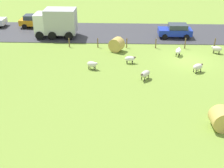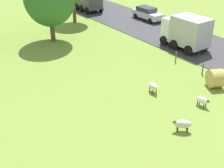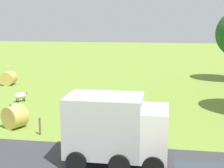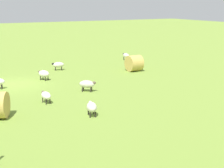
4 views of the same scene
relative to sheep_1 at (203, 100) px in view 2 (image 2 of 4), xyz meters
The scene contains 9 objects.
sheep_1 is the anchor object (origin of this frame).
sheep_4 3.79m from the sheep_1, 112.93° to the left, with size 0.75×1.09×0.78m.
sheep_6 3.57m from the sheep_1, 159.87° to the right, with size 1.17×1.09×0.80m.
hay_bale_1 3.41m from the sheep_1, 23.27° to the left, with size 1.45×1.45×1.09m, color tan.
fence_post_4 5.37m from the sheep_1, 39.53° to the left, with size 0.12×0.12×1.05m, color brown.
fence_post_5 7.76m from the sheep_1, 57.75° to the left, with size 0.12×0.12×1.01m, color brown.
truck_1 11.43m from the sheep_1, 48.71° to the left, with size 2.72×4.74×3.30m.
car_1 16.47m from the sheep_1, 47.38° to the left, with size 1.93×4.28×1.61m.
car_2 21.76m from the sheep_1, 58.90° to the left, with size 2.04×4.53×1.62m.
Camera 2 is at (-16.66, -5.49, 11.52)m, focal length 48.71 mm.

